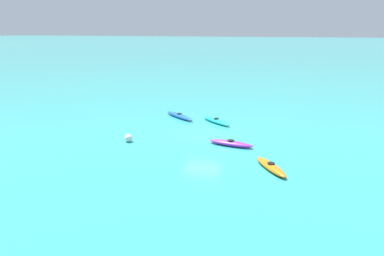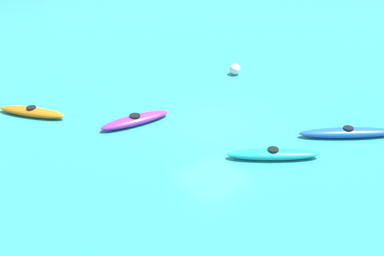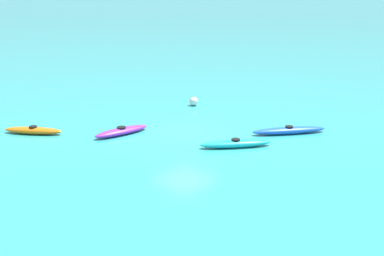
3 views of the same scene
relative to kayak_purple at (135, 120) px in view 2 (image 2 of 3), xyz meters
name	(u,v)px [view 2 (image 2 of 3)]	position (x,y,z in m)	size (l,w,h in m)	color
ground_plane	(214,124)	(2.31, -1.86, -0.16)	(600.00, 600.00, 0.00)	teal
kayak_purple	(135,120)	(0.00, 0.00, 0.00)	(2.84, 1.02, 0.37)	purple
kayak_orange	(32,112)	(-2.77, 3.09, 0.00)	(2.09, 2.61, 0.37)	orange
kayak_blue	(348,133)	(5.47, -5.62, 0.00)	(3.21, 2.57, 0.37)	blue
kayak_cyan	(273,154)	(2.25, -4.99, 0.00)	(2.82, 2.39, 0.37)	#19B7C6
buoy_white	(235,69)	(6.29, 1.28, 0.09)	(0.50, 0.50, 0.50)	white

